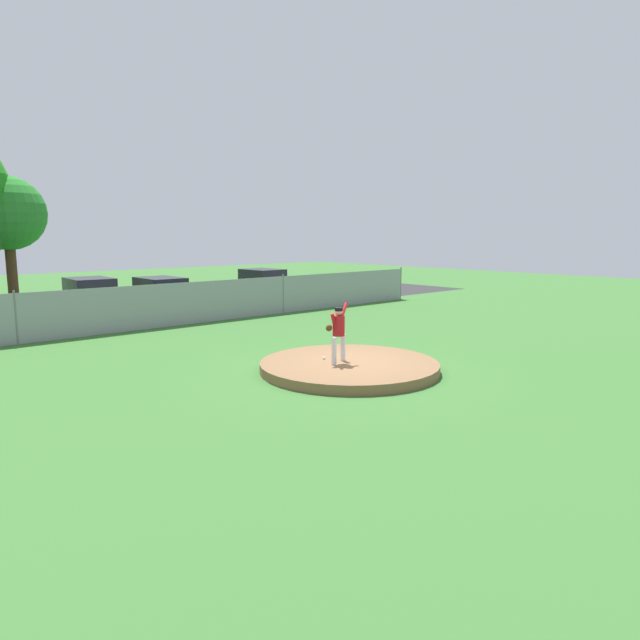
{
  "coord_description": "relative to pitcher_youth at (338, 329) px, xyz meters",
  "views": [
    {
      "loc": [
        -10.3,
        -10.3,
        3.63
      ],
      "look_at": [
        0.32,
        1.53,
        1.18
      ],
      "focal_mm": 31.28,
      "sensor_mm": 36.0,
      "label": 1
    }
  ],
  "objects": [
    {
      "name": "ground_plane",
      "position": [
        0.3,
        5.88,
        -1.17
      ],
      "size": [
        80.0,
        80.0,
        0.0
      ],
      "primitive_type": "plane",
      "color": "#386B2D"
    },
    {
      "name": "asphalt_strip",
      "position": [
        0.3,
        14.38,
        -1.16
      ],
      "size": [
        44.0,
        7.0,
        0.01
      ],
      "primitive_type": "cube",
      "color": "#2B2B2D",
      "rests_on": "ground_plane"
    },
    {
      "name": "pitchers_mound",
      "position": [
        0.3,
        -0.12,
        -1.04
      ],
      "size": [
        4.78,
        4.78,
        0.26
      ],
      "primitive_type": "cylinder",
      "color": "brown",
      "rests_on": "ground_plane"
    },
    {
      "name": "pitcher_youth",
      "position": [
        0.0,
        0.0,
        0.0
      ],
      "size": [
        0.79,
        0.33,
        1.59
      ],
      "color": "silver",
      "rests_on": "pitchers_mound"
    },
    {
      "name": "baseball",
      "position": [
        0.01,
        0.57,
        -0.87
      ],
      "size": [
        0.07,
        0.07,
        0.07
      ],
      "primitive_type": "sphere",
      "color": "white",
      "rests_on": "pitchers_mound"
    },
    {
      "name": "chainlink_fence",
      "position": [
        0.3,
        9.88,
        -0.31
      ],
      "size": [
        28.18,
        0.07,
        1.81
      ],
      "color": "gray",
      "rests_on": "ground_plane"
    },
    {
      "name": "parked_car_silver",
      "position": [
        -1.17,
        14.71,
        -0.35
      ],
      "size": [
        2.06,
        4.33,
        1.73
      ],
      "color": "#B7BABF",
      "rests_on": "ground_plane"
    },
    {
      "name": "parked_car_teal",
      "position": [
        1.88,
        14.09,
        -0.38
      ],
      "size": [
        1.92,
        4.37,
        1.63
      ],
      "color": "#146066",
      "rests_on": "ground_plane"
    },
    {
      "name": "parked_car_white",
      "position": [
        8.0,
        14.34,
        -0.34
      ],
      "size": [
        1.97,
        4.1,
        1.75
      ],
      "color": "silver",
      "rests_on": "ground_plane"
    },
    {
      "name": "traffic_cone_orange",
      "position": [
        4.79,
        14.79,
        -0.91
      ],
      "size": [
        0.4,
        0.4,
        0.55
      ],
      "color": "orange",
      "rests_on": "asphalt_strip"
    },
    {
      "name": "tree_broad_left",
      "position": [
        -2.38,
        22.64,
        3.52
      ],
      "size": [
        3.88,
        3.88,
        6.67
      ],
      "color": "#4C331E",
      "rests_on": "ground_plane"
    }
  ]
}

